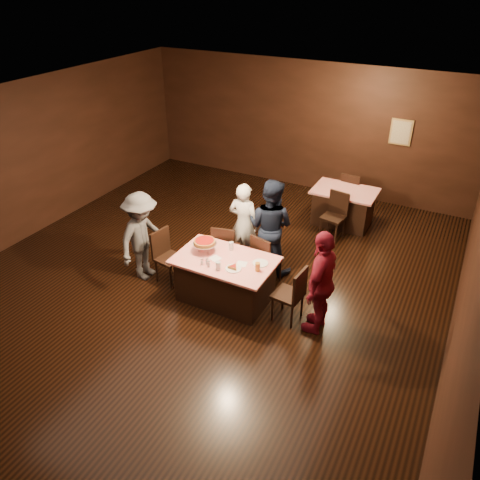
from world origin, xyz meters
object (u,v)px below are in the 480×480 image
(chair_end_left, at_px, (169,257))
(glass_back, at_px, (231,246))
(chair_far_right, at_px, (267,258))
(diner_navy_hoodie, at_px, (270,226))
(chair_back_near, at_px, (333,217))
(diner_red_shirt, at_px, (321,282))
(glass_amber, at_px, (258,267))
(chair_end_right, at_px, (288,294))
(main_table, at_px, (225,279))
(pizza_stand, at_px, (205,242))
(diner_white_jacket, at_px, (244,224))
(chair_back_far, at_px, (352,192))
(chair_far_left, at_px, (226,247))
(diner_grey_knit, at_px, (142,236))
(back_table, at_px, (343,207))
(glass_front_left, at_px, (218,266))
(plate_empty, at_px, (260,263))

(chair_end_left, xyz_separation_m, glass_back, (1.05, 0.30, 0.37))
(chair_far_right, relative_size, diner_navy_hoodie, 0.54)
(chair_back_near, height_order, diner_red_shirt, diner_red_shirt)
(chair_far_right, distance_m, diner_navy_hoodie, 0.58)
(diner_navy_hoodie, xyz_separation_m, glass_amber, (0.34, -1.20, -0.03))
(glass_back, bearing_deg, chair_end_right, -14.62)
(main_table, distance_m, glass_back, 0.55)
(pizza_stand, bearing_deg, chair_far_right, 41.19)
(main_table, xyz_separation_m, chair_end_left, (-1.10, 0.00, 0.09))
(diner_white_jacket, xyz_separation_m, diner_navy_hoodie, (0.52, 0.00, 0.09))
(chair_back_far, xyz_separation_m, diner_navy_hoodie, (-0.66, -2.91, 0.40))
(chair_far_left, bearing_deg, pizza_stand, 77.11)
(diner_navy_hoodie, height_order, diner_grey_knit, diner_navy_hoodie)
(back_table, bearing_deg, glass_front_left, -103.11)
(chair_end_left, distance_m, chair_back_near, 3.43)
(back_table, relative_size, glass_back, 9.29)
(chair_back_far, bearing_deg, glass_amber, 90.39)
(diner_navy_hoodie, bearing_deg, glass_back, 71.22)
(diner_grey_knit, bearing_deg, chair_back_near, -40.17)
(main_table, distance_m, chair_far_right, 0.85)
(chair_far_right, bearing_deg, pizza_stand, 55.50)
(pizza_stand, bearing_deg, diner_navy_hoodie, 58.86)
(chair_back_far, distance_m, plate_empty, 3.94)
(chair_far_right, relative_size, pizza_stand, 2.50)
(chair_end_right, distance_m, chair_back_far, 4.07)
(chair_back_near, distance_m, diner_white_jacket, 2.03)
(diner_red_shirt, relative_size, glass_back, 12.01)
(glass_back, bearing_deg, chair_back_near, 68.37)
(glass_front_left, height_order, glass_back, same)
(chair_far_right, bearing_deg, diner_red_shirt, 162.83)
(chair_back_far, bearing_deg, glass_back, 80.38)
(back_table, xyz_separation_m, chair_back_near, (0.00, -0.70, 0.09))
(main_table, xyz_separation_m, chair_far_right, (0.40, 0.75, 0.09))
(chair_far_right, xyz_separation_m, chair_end_right, (0.70, -0.75, 0.00))
(chair_far_right, bearing_deg, chair_end_left, 40.88)
(chair_back_far, bearing_deg, plate_empty, 89.43)
(chair_back_near, xyz_separation_m, diner_red_shirt, (0.67, -2.74, 0.37))
(back_table, distance_m, glass_front_left, 3.89)
(diner_navy_hoodie, bearing_deg, chair_far_left, 32.58)
(glass_back, bearing_deg, chair_back_far, 75.45)
(diner_red_shirt, relative_size, plate_empty, 6.73)
(diner_white_jacket, height_order, diner_navy_hoodie, diner_navy_hoodie)
(chair_back_near, bearing_deg, diner_navy_hoodie, -102.47)
(main_table, relative_size, glass_front_left, 11.43)
(pizza_stand, bearing_deg, diner_red_shirt, -0.87)
(main_table, height_order, diner_grey_knit, diner_grey_knit)
(diner_red_shirt, bearing_deg, chair_far_right, -120.17)
(chair_far_left, bearing_deg, diner_white_jacket, -122.82)
(chair_back_far, xyz_separation_m, glass_amber, (-0.33, -4.11, 0.37))
(main_table, height_order, chair_back_far, chair_back_far)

